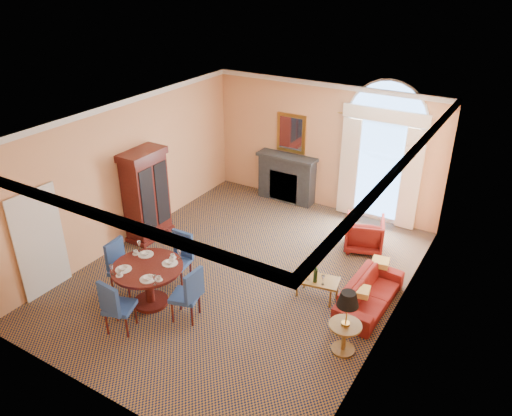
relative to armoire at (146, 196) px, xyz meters
The scene contains 12 objects.
ground 2.91m from the armoire, ahead, with size 7.50×7.50×0.00m, color #121C3B.
room_envelope 3.12m from the armoire, ahead, with size 6.04×7.52×3.45m.
armoire is the anchor object (origin of this frame).
dining_table 2.64m from the armoire, 47.77° to the right, with size 1.30×1.30×1.02m.
dining_chair_north 2.08m from the armoire, 30.15° to the right, with size 0.54×0.54×1.05m.
dining_chair_south 3.39m from the armoire, 57.23° to the right, with size 0.60×0.60×1.05m.
dining_chair_east 3.32m from the armoire, 35.40° to the right, with size 0.58×0.58×1.05m.
dining_chair_west 2.16m from the armoire, 62.25° to the right, with size 0.55×0.55×1.05m.
sofa 5.32m from the armoire, ahead, with size 1.83×0.72×0.53m, color maroon.
armchair 4.93m from the armoire, 24.18° to the left, with size 0.81×0.83×0.76m, color maroon.
coffee_table 4.38m from the armoire, ahead, with size 0.88×0.59×0.78m.
side_table 5.47m from the armoire, 13.13° to the right, with size 0.54×0.54×1.14m.
Camera 1 is at (4.62, -7.15, 5.83)m, focal length 35.00 mm.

